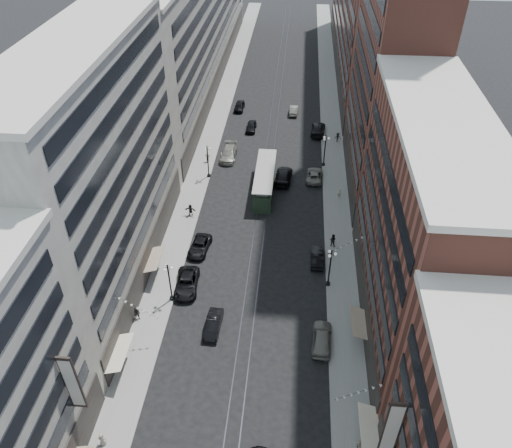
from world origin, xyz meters
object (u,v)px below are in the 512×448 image
(pedestrian_4, at_px, (359,445))
(car_8, at_px, (229,153))
(lamppost_sw_mid, at_px, (208,160))
(car_14, at_px, (294,110))
(car_4, at_px, (322,338))
(pedestrian_1, at_px, (102,439))
(pedestrian_7, at_px, (333,240))
(car_5, at_px, (213,324))
(lamppost_se_mid, at_px, (325,150))
(pedestrian_9, at_px, (338,137))
(streetcar, at_px, (265,181))
(car_13, at_px, (251,127))
(lamppost_se_far, at_px, (330,267))
(car_7, at_px, (200,246))
(pedestrian_6, at_px, (208,157))
(car_9, at_px, (239,106))
(car_2, at_px, (187,283))
(pedestrian_8, at_px, (339,193))
(pedestrian_2, at_px, (137,314))
(pedestrian_5, at_px, (190,210))
(car_10, at_px, (317,257))
(lamppost_sw_far, at_px, (170,281))
(car_12, at_px, (318,129))
(car_11, at_px, (314,175))
(car_extra_0, at_px, (283,176))

(pedestrian_4, height_order, car_8, car_8)
(lamppost_sw_mid, height_order, car_14, lamppost_sw_mid)
(car_4, bearing_deg, pedestrian_1, 36.86)
(car_8, xyz_separation_m, pedestrian_7, (16.75, -21.81, 0.22))
(lamppost_sw_mid, bearing_deg, car_5, -79.83)
(lamppost_se_mid, relative_size, pedestrian_9, 3.15)
(streetcar, bearing_deg, car_13, 101.41)
(lamppost_se_far, bearing_deg, car_7, 163.04)
(pedestrian_6, height_order, pedestrian_9, pedestrian_6)
(lamppost_se_mid, height_order, car_13, lamppost_se_mid)
(car_5, bearing_deg, pedestrian_7, 50.48)
(car_4, bearing_deg, car_9, -71.64)
(lamppost_se_far, bearing_deg, car_9, 108.73)
(car_9, bearing_deg, streetcar, -73.74)
(car_4, distance_m, pedestrian_6, 40.83)
(car_2, bearing_deg, car_4, -27.37)
(car_8, bearing_deg, car_7, -91.22)
(streetcar, distance_m, pedestrian_6, 12.56)
(car_9, height_order, pedestrian_8, pedestrian_8)
(lamppost_se_far, xyz_separation_m, lamppost_se_mid, (0.00, 28.00, 0.00))
(pedestrian_2, bearing_deg, pedestrian_1, -80.75)
(car_9, bearing_deg, car_5, -84.43)
(lamppost_sw_mid, distance_m, pedestrian_5, 10.70)
(streetcar, bearing_deg, car_8, 126.68)
(pedestrian_7, bearing_deg, pedestrian_1, 69.73)
(car_8, bearing_deg, car_10, -59.05)
(lamppost_sw_far, xyz_separation_m, streetcar, (9.20, 24.09, -1.46))
(lamppost_se_mid, distance_m, car_12, 11.66)
(pedestrian_2, relative_size, car_9, 0.39)
(car_10, bearing_deg, car_4, 92.05)
(car_9, xyz_separation_m, pedestrian_9, (18.96, -11.92, 0.26))
(car_10, distance_m, car_12, 35.15)
(lamppost_sw_mid, distance_m, car_14, 27.66)
(car_11, xyz_separation_m, pedestrian_6, (-17.74, 3.72, 0.30))
(car_5, bearing_deg, lamppost_sw_far, 146.75)
(pedestrian_4, bearing_deg, car_2, 55.55)
(car_4, height_order, pedestrian_6, pedestrian_6)
(streetcar, bearing_deg, pedestrian_4, -74.47)
(car_7, relative_size, car_8, 0.83)
(lamppost_se_far, xyz_separation_m, pedestrian_1, (-20.68, -22.05, -2.18))
(lamppost_sw_mid, bearing_deg, car_2, -86.84)
(lamppost_sw_far, height_order, car_10, lamppost_sw_far)
(lamppost_sw_far, xyz_separation_m, car_7, (1.70, 9.09, -2.39))
(pedestrian_4, relative_size, car_11, 0.29)
(car_11, bearing_deg, lamppost_se_mid, -106.60)
(car_13, relative_size, car_14, 0.98)
(car_2, bearing_deg, car_extra_0, 63.07)
(car_2, bearing_deg, car_5, -59.12)
(car_2, xyz_separation_m, car_extra_0, (10.59, 24.84, 0.09))
(car_4, distance_m, pedestrian_9, 45.30)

